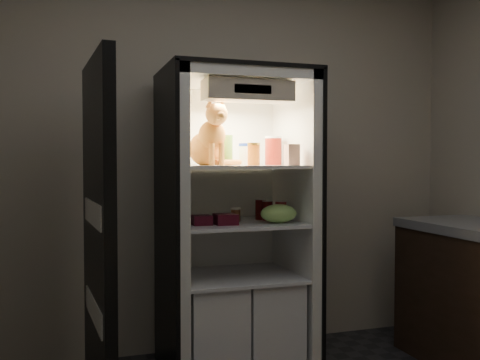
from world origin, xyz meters
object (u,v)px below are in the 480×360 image
at_px(refrigerator, 234,244).
at_px(condiment_jar, 236,215).
at_px(cream_carton, 292,155).
at_px(berry_box_right, 225,219).
at_px(parmesan_shaker, 227,150).
at_px(mayo_tub, 246,154).
at_px(soda_can_b, 267,210).
at_px(tabby_cat, 209,141).
at_px(salsa_jar, 254,154).
at_px(grape_bag, 279,213).
at_px(pepper_jar, 273,151).
at_px(berry_box_left, 202,220).
at_px(soda_can_a, 261,209).
at_px(soda_can_c, 281,211).

height_order(refrigerator, condiment_jar, refrigerator).
bearing_deg(cream_carton, berry_box_right, 168.36).
xyz_separation_m(parmesan_shaker, mayo_tub, (0.14, 0.04, -0.02)).
xyz_separation_m(cream_carton, soda_can_b, (-0.07, 0.23, -0.35)).
height_order(tabby_cat, berry_box_right, tabby_cat).
bearing_deg(cream_carton, mayo_tub, 121.62).
distance_m(mayo_tub, cream_carton, 0.35).
xyz_separation_m(mayo_tub, condiment_jar, (-0.10, -0.08, -0.38)).
xyz_separation_m(salsa_jar, grape_bag, (0.13, -0.09, -0.36)).
xyz_separation_m(pepper_jar, berry_box_left, (-0.53, -0.19, -0.42)).
distance_m(condiment_jar, berry_box_left, 0.27).
bearing_deg(tabby_cat, soda_can_a, 1.70).
bearing_deg(mayo_tub, berry_box_left, -151.40).
distance_m(pepper_jar, berry_box_right, 0.61).
bearing_deg(berry_box_right, soda_can_b, 24.40).
xyz_separation_m(cream_carton, berry_box_left, (-0.53, 0.11, -0.39)).
relative_size(refrigerator, soda_can_b, 15.16).
xyz_separation_m(tabby_cat, grape_bag, (0.40, -0.14, -0.44)).
xyz_separation_m(refrigerator, grape_bag, (0.23, -0.20, 0.21)).
relative_size(mayo_tub, pepper_jar, 0.74).
relative_size(parmesan_shaker, cream_carton, 1.48).
bearing_deg(soda_can_a, tabby_cat, -169.11).
xyz_separation_m(salsa_jar, berry_box_left, (-0.34, -0.05, -0.39)).
xyz_separation_m(soda_can_a, grape_bag, (0.04, -0.21, -0.01)).
height_order(salsa_jar, berry_box_right, salsa_jar).
bearing_deg(soda_can_c, pepper_jar, 81.87).
height_order(cream_carton, berry_box_left, cream_carton).
bearing_deg(cream_carton, refrigerator, 136.50).
distance_m(parmesan_shaker, berry_box_left, 0.48).
bearing_deg(parmesan_shaker, grape_bag, -34.37).
height_order(tabby_cat, soda_can_c, tabby_cat).
height_order(soda_can_c, berry_box_left, soda_can_c).
bearing_deg(berry_box_right, tabby_cat, 116.36).
bearing_deg(condiment_jar, berry_box_right, -127.75).
distance_m(tabby_cat, berry_box_left, 0.49).
distance_m(salsa_jar, condiment_jar, 0.39).
relative_size(mayo_tub, grape_bag, 0.61).
xyz_separation_m(tabby_cat, soda_can_b, (0.39, 0.02, -0.44)).
distance_m(cream_carton, berry_box_right, 0.55).
bearing_deg(soda_can_b, grape_bag, -85.50).
bearing_deg(soda_can_b, cream_carton, -73.31).
distance_m(parmesan_shaker, berry_box_right, 0.45).
bearing_deg(salsa_jar, parmesan_shaker, 147.79).
xyz_separation_m(tabby_cat, condiment_jar, (0.17, 0.01, -0.46)).
xyz_separation_m(soda_can_c, condiment_jar, (-0.25, 0.12, -0.02)).
height_order(soda_can_b, condiment_jar, soda_can_b).
distance_m(mayo_tub, soda_can_c, 0.43).
xyz_separation_m(salsa_jar, cream_carton, (0.18, -0.16, -0.01)).
bearing_deg(soda_can_c, soda_can_a, 109.99).
relative_size(soda_can_c, berry_box_left, 1.17).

